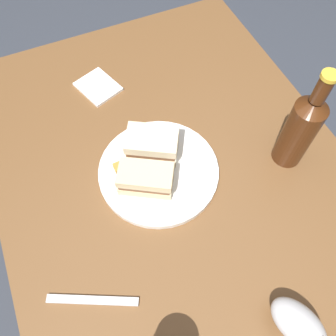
# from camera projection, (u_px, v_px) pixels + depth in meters

# --- Properties ---
(ground_plane) EXTENTS (6.00, 6.00, 0.00)m
(ground_plane) POSITION_uv_depth(u_px,v_px,m) (173.00, 259.00, 1.46)
(ground_plane) COLOR #333842
(dining_table) EXTENTS (1.13, 0.82, 0.74)m
(dining_table) POSITION_uv_depth(u_px,v_px,m) (175.00, 229.00, 1.14)
(dining_table) COLOR brown
(dining_table) RESTS_ON ground
(plate) EXTENTS (0.28, 0.28, 0.02)m
(plate) POSITION_uv_depth(u_px,v_px,m) (159.00, 171.00, 0.82)
(plate) COLOR white
(plate) RESTS_ON dining_table
(sandwich_half_left) EXTENTS (0.13, 0.14, 0.06)m
(sandwich_half_left) POSITION_uv_depth(u_px,v_px,m) (152.00, 145.00, 0.81)
(sandwich_half_left) COLOR beige
(sandwich_half_left) RESTS_ON plate
(sandwich_half_right) EXTENTS (0.12, 0.14, 0.06)m
(sandwich_half_right) POSITION_uv_depth(u_px,v_px,m) (147.00, 181.00, 0.76)
(sandwich_half_right) COLOR beige
(sandwich_half_right) RESTS_ON plate
(potato_wedge_front) EXTENTS (0.02, 0.06, 0.02)m
(potato_wedge_front) POSITION_uv_depth(u_px,v_px,m) (126.00, 165.00, 0.81)
(potato_wedge_front) COLOR #B77F33
(potato_wedge_front) RESTS_ON plate
(potato_wedge_middle) EXTENTS (0.05, 0.05, 0.02)m
(potato_wedge_middle) POSITION_uv_depth(u_px,v_px,m) (145.00, 151.00, 0.83)
(potato_wedge_middle) COLOR #B77F33
(potato_wedge_middle) RESTS_ON plate
(potato_wedge_back) EXTENTS (0.05, 0.04, 0.01)m
(potato_wedge_back) POSITION_uv_depth(u_px,v_px,m) (134.00, 169.00, 0.80)
(potato_wedge_back) COLOR #AD702D
(potato_wedge_back) RESTS_ON plate
(potato_wedge_left_edge) EXTENTS (0.04, 0.05, 0.02)m
(potato_wedge_left_edge) POSITION_uv_depth(u_px,v_px,m) (148.00, 154.00, 0.82)
(potato_wedge_left_edge) COLOR #AD702D
(potato_wedge_left_edge) RESTS_ON plate
(potato_wedge_right_edge) EXTENTS (0.05, 0.05, 0.02)m
(potato_wedge_right_edge) POSITION_uv_depth(u_px,v_px,m) (146.00, 153.00, 0.82)
(potato_wedge_right_edge) COLOR #AD702D
(potato_wedge_right_edge) RESTS_ON plate
(gravy_boat) EXTENTS (0.13, 0.10, 0.07)m
(gravy_boat) POSITION_uv_depth(u_px,v_px,m) (299.00, 324.00, 0.62)
(gravy_boat) COLOR #B7B7BC
(gravy_boat) RESTS_ON dining_table
(cider_bottle) EXTENTS (0.07, 0.07, 0.27)m
(cider_bottle) POSITION_uv_depth(u_px,v_px,m) (300.00, 129.00, 0.75)
(cider_bottle) COLOR #47230F
(cider_bottle) RESTS_ON dining_table
(napkin) EXTENTS (0.13, 0.12, 0.01)m
(napkin) POSITION_uv_depth(u_px,v_px,m) (98.00, 87.00, 0.95)
(napkin) COLOR white
(napkin) RESTS_ON dining_table
(fork) EXTENTS (0.09, 0.17, 0.01)m
(fork) POSITION_uv_depth(u_px,v_px,m) (93.00, 300.00, 0.68)
(fork) COLOR silver
(fork) RESTS_ON dining_table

